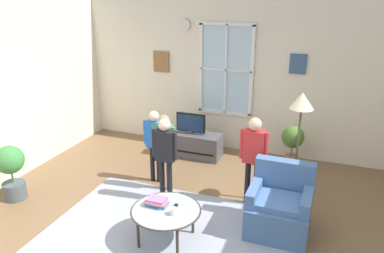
% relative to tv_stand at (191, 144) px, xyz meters
% --- Properties ---
extents(ground_plane, '(6.59, 6.81, 0.02)m').
position_rel_tv_stand_xyz_m(ground_plane, '(0.66, -2.49, -0.23)').
color(ground_plane, brown).
extents(back_wall, '(5.99, 0.17, 2.81)m').
position_rel_tv_stand_xyz_m(back_wall, '(0.66, 0.67, 1.19)').
color(back_wall, silver).
rests_on(back_wall, ground_plane).
extents(area_rug, '(3.18, 2.17, 0.01)m').
position_rel_tv_stand_xyz_m(area_rug, '(0.65, -2.36, -0.22)').
color(area_rug, '#999EAD').
rests_on(area_rug, ground_plane).
extents(tv_stand, '(1.12, 0.42, 0.44)m').
position_rel_tv_stand_xyz_m(tv_stand, '(0.00, 0.00, 0.00)').
color(tv_stand, '#4C4C51').
rests_on(tv_stand, ground_plane).
extents(television, '(0.54, 0.08, 0.38)m').
position_rel_tv_stand_xyz_m(television, '(0.00, -0.00, 0.42)').
color(television, '#4C4C4C').
rests_on(television, tv_stand).
extents(armchair, '(0.76, 0.74, 0.87)m').
position_rel_tv_stand_xyz_m(armchair, '(1.88, -1.75, 0.10)').
color(armchair, '#476B9E').
rests_on(armchair, ground_plane).
extents(coffee_table, '(0.86, 0.86, 0.44)m').
position_rel_tv_stand_xyz_m(coffee_table, '(0.63, -2.47, 0.19)').
color(coffee_table, '#99B2B7').
rests_on(coffee_table, ground_plane).
extents(book_stack, '(0.27, 0.19, 0.10)m').
position_rel_tv_stand_xyz_m(book_stack, '(0.48, -2.42, 0.26)').
color(book_stack, teal).
rests_on(book_stack, coffee_table).
extents(cup, '(0.08, 0.08, 0.09)m').
position_rel_tv_stand_xyz_m(cup, '(0.75, -2.53, 0.25)').
color(cup, white).
rests_on(cup, coffee_table).
extents(remote_near_books, '(0.04, 0.14, 0.02)m').
position_rel_tv_stand_xyz_m(remote_near_books, '(0.71, -2.40, 0.22)').
color(remote_near_books, black).
rests_on(remote_near_books, coffee_table).
extents(person_blue_shirt, '(0.36, 0.16, 1.18)m').
position_rel_tv_stand_xyz_m(person_blue_shirt, '(-0.17, -1.13, 0.52)').
color(person_blue_shirt, black).
rests_on(person_blue_shirt, ground_plane).
extents(person_green_shirt, '(0.36, 0.17, 1.21)m').
position_rel_tv_stand_xyz_m(person_green_shirt, '(0.09, -1.31, 0.54)').
color(person_green_shirt, '#726656').
rests_on(person_green_shirt, ground_plane).
extents(person_red_shirt, '(0.40, 0.18, 1.31)m').
position_rel_tv_stand_xyz_m(person_red_shirt, '(1.41, -1.26, 0.60)').
color(person_red_shirt, black).
rests_on(person_red_shirt, ground_plane).
extents(person_black_shirt, '(0.38, 0.17, 1.26)m').
position_rel_tv_stand_xyz_m(person_black_shirt, '(0.23, -1.60, 0.57)').
color(person_black_shirt, black).
rests_on(person_black_shirt, ground_plane).
extents(potted_plant_by_window, '(0.38, 0.38, 0.73)m').
position_rel_tv_stand_xyz_m(potted_plant_by_window, '(1.79, 0.21, 0.25)').
color(potted_plant_by_window, '#9E6B4C').
rests_on(potted_plant_by_window, ground_plane).
extents(potted_plant_corner, '(0.41, 0.41, 0.83)m').
position_rel_tv_stand_xyz_m(potted_plant_corner, '(-1.88, -2.35, 0.27)').
color(potted_plant_corner, '#4C565B').
rests_on(potted_plant_corner, ground_plane).
extents(floor_lamp, '(0.32, 0.32, 1.66)m').
position_rel_tv_stand_xyz_m(floor_lamp, '(1.97, -1.04, 1.16)').
color(floor_lamp, black).
rests_on(floor_lamp, ground_plane).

